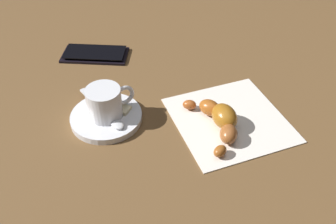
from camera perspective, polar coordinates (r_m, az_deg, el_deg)
ground_plane at (r=0.62m, az=-0.78°, el=-0.98°), size 1.80×1.80×0.00m
saucer at (r=0.63m, az=-9.56°, el=-0.80°), size 0.12×0.12×0.01m
espresso_cup at (r=0.61m, az=-9.74°, el=1.53°), size 0.08×0.06×0.05m
teaspoon at (r=0.62m, az=-9.39°, el=-0.41°), size 0.08×0.12×0.01m
sugar_packet at (r=0.63m, az=-8.45°, el=0.90°), size 0.06×0.05×0.01m
napkin at (r=0.63m, az=9.54°, el=-1.12°), size 0.22×0.22×0.00m
croissant at (r=0.60m, az=8.13°, el=-1.04°), size 0.09×0.14×0.04m
cell_phone at (r=0.79m, az=-11.31°, el=8.86°), size 0.14×0.09×0.01m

